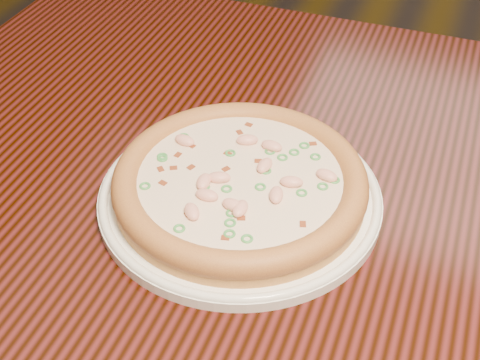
% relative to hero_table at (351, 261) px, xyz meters
% --- Properties ---
extents(ground, '(9.00, 9.00, 0.00)m').
position_rel_hero_table_xyz_m(ground, '(0.08, 0.57, -0.65)').
color(ground, black).
extents(hero_table, '(1.20, 0.80, 0.75)m').
position_rel_hero_table_xyz_m(hero_table, '(0.00, 0.00, 0.00)').
color(hero_table, black).
rests_on(hero_table, ground).
extents(plate, '(0.30, 0.30, 0.02)m').
position_rel_hero_table_xyz_m(plate, '(-0.12, -0.05, 0.11)').
color(plate, white).
rests_on(plate, hero_table).
extents(pizza, '(0.27, 0.27, 0.03)m').
position_rel_hero_table_xyz_m(pizza, '(-0.12, -0.05, 0.13)').
color(pizza, '#D08D45').
rests_on(pizza, plate).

